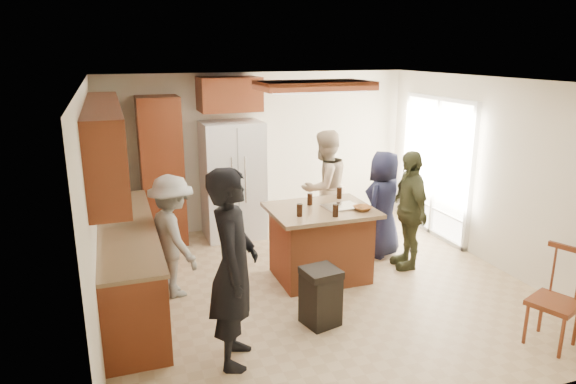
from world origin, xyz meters
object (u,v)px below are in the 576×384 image
object	(u,v)px
person_counter	(173,236)
refrigerator	(233,180)
person_front_left	(233,268)
spindle_chair	(555,302)
person_behind_right	(383,204)
person_side_right	(409,210)
person_behind_left	(324,187)
trash_bin	(321,296)
kitchen_island	(320,242)

from	to	relation	value
person_counter	refrigerator	size ratio (longest dim) A/B	0.81
person_front_left	spindle_chair	bearing A→B (deg)	-85.40
person_counter	spindle_chair	bearing A→B (deg)	-142.27
person_front_left	spindle_chair	xyz separation A→B (m)	(3.03, -0.77, -0.48)
person_behind_right	refrigerator	xyz separation A→B (m)	(-1.80, 1.46, 0.15)
spindle_chair	person_counter	bearing A→B (deg)	145.40
person_behind_right	refrigerator	bearing A→B (deg)	-71.30
person_counter	refrigerator	xyz separation A→B (m)	(1.13, 1.73, 0.17)
person_front_left	person_side_right	size ratio (longest dim) A/B	1.17
person_side_right	refrigerator	bearing A→B (deg)	-125.07
person_behind_left	trash_bin	distance (m)	2.50
person_side_right	trash_bin	bearing A→B (deg)	-48.72
person_behind_right	kitchen_island	world-z (taller)	person_behind_right
person_side_right	kitchen_island	xyz separation A→B (m)	(-1.24, 0.05, -0.32)
person_front_left	person_behind_right	xyz separation A→B (m)	(2.58, 1.84, -0.18)
spindle_chair	refrigerator	bearing A→B (deg)	118.95
person_front_left	person_counter	size ratio (longest dim) A/B	1.28
person_behind_left	trash_bin	bearing A→B (deg)	45.37
person_behind_left	person_counter	size ratio (longest dim) A/B	1.17
person_behind_left	person_front_left	bearing A→B (deg)	31.51
person_behind_left	person_side_right	xyz separation A→B (m)	(0.70, -1.20, -0.06)
person_behind_left	refrigerator	size ratio (longest dim) A/B	0.95
person_side_right	spindle_chair	bearing A→B (deg)	18.51
trash_bin	refrigerator	bearing A→B (deg)	94.53
person_behind_right	kitchen_island	distance (m)	1.23
person_front_left	refrigerator	distance (m)	3.39
person_behind_left	kitchen_island	bearing A→B (deg)	44.09
person_counter	kitchen_island	distance (m)	1.84
refrigerator	spindle_chair	bearing A→B (deg)	-61.05
kitchen_island	spindle_chair	bearing A→B (deg)	-54.47
person_counter	spindle_chair	xyz separation A→B (m)	(3.38, -2.33, -0.28)
person_behind_left	person_side_right	bearing A→B (deg)	99.50
person_behind_right	person_counter	world-z (taller)	person_behind_right
refrigerator	kitchen_island	world-z (taller)	refrigerator
person_counter	person_behind_right	bearing A→B (deg)	-102.32
person_behind_left	spindle_chair	world-z (taller)	person_behind_left
person_behind_left	kitchen_island	size ratio (longest dim) A/B	1.34
person_behind_right	spindle_chair	distance (m)	2.66
person_behind_right	spindle_chair	size ratio (longest dim) A/B	1.51
refrigerator	trash_bin	distance (m)	3.02
refrigerator	trash_bin	world-z (taller)	refrigerator
person_front_left	kitchen_island	distance (m)	2.09
person_side_right	trash_bin	xyz separation A→B (m)	(-1.69, -1.03, -0.48)
person_front_left	person_behind_right	distance (m)	3.17
person_counter	trash_bin	bearing A→B (deg)	-149.42
person_behind_right	person_side_right	world-z (taller)	person_side_right
person_side_right	spindle_chair	distance (m)	2.20
person_side_right	refrigerator	world-z (taller)	refrigerator
kitchen_island	spindle_chair	distance (m)	2.70
spindle_chair	person_behind_left	bearing A→B (deg)	107.08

